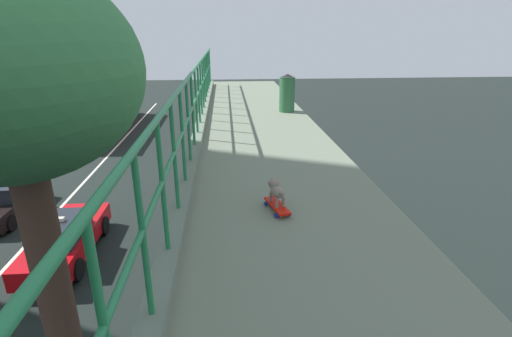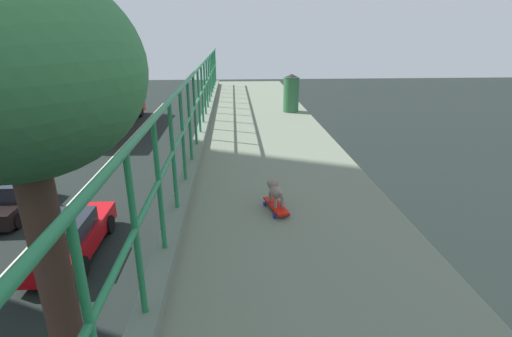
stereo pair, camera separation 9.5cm
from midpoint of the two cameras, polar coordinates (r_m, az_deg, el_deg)
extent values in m
cylinder|color=#227A48|center=(1.97, -22.24, -22.23)|extent=(0.04, 0.04, 1.20)
cylinder|color=#227A48|center=(2.63, -16.66, -10.00)|extent=(0.04, 0.04, 1.20)
cylinder|color=#227A48|center=(3.37, -13.63, -2.83)|extent=(0.04, 0.04, 1.20)
cylinder|color=#227A48|center=(4.14, -11.74, 1.71)|extent=(0.04, 0.04, 1.20)
cylinder|color=#227A48|center=(4.94, -10.45, 4.80)|extent=(0.04, 0.04, 1.20)
cylinder|color=#227A48|center=(5.75, -9.52, 7.02)|extent=(0.04, 0.04, 1.20)
cylinder|color=#227A48|center=(6.57, -8.81, 8.69)|extent=(0.04, 0.04, 1.20)
cylinder|color=#227A48|center=(7.40, -8.25, 9.99)|extent=(0.04, 0.04, 1.20)
cylinder|color=#227A48|center=(8.22, -7.80, 11.03)|extent=(0.04, 0.04, 1.20)
cylinder|color=#227A48|center=(9.05, -7.44, 11.88)|extent=(0.04, 0.04, 1.20)
cylinder|color=#227A48|center=(9.89, -7.13, 12.58)|extent=(0.04, 0.04, 1.20)
cylinder|color=#227A48|center=(10.72, -6.87, 13.18)|extent=(0.04, 0.04, 1.20)
cylinder|color=#227A48|center=(11.55, -6.64, 13.69)|extent=(0.04, 0.04, 1.20)
cylinder|color=#227A48|center=(12.39, -6.45, 14.13)|extent=(0.04, 0.04, 1.20)
cylinder|color=#227A48|center=(13.23, -6.28, 14.51)|extent=(0.04, 0.04, 1.20)
cylinder|color=#227A48|center=(14.06, -6.12, 14.85)|extent=(0.04, 0.04, 1.20)
cylinder|color=#227A48|center=(14.90, -5.99, 15.15)|extent=(0.04, 0.04, 1.20)
cube|color=red|center=(14.57, -25.86, -9.53)|extent=(1.67, 4.56, 0.65)
cube|color=#1E232B|center=(14.11, -26.58, -7.89)|extent=(1.37, 2.03, 0.55)
cube|color=silver|center=(13.96, -26.80, -6.63)|extent=(0.36, 0.16, 0.12)
cylinder|color=black|center=(15.54, -21.16, -7.84)|extent=(0.23, 0.69, 0.69)
cylinder|color=black|center=(16.10, -26.61, -7.69)|extent=(0.23, 0.69, 0.69)
cylinder|color=black|center=(13.29, -24.64, -13.41)|extent=(0.23, 0.69, 0.69)
cylinder|color=black|center=(13.94, -30.91, -12.91)|extent=(0.23, 0.69, 0.69)
cube|color=black|center=(18.80, -32.57, -4.34)|extent=(1.65, 3.93, 0.66)
cube|color=#1E232B|center=(18.69, -32.74, -2.38)|extent=(1.51, 1.85, 0.62)
cylinder|color=black|center=(17.44, -32.18, -6.72)|extent=(0.19, 0.63, 0.63)
cylinder|color=black|center=(19.59, -28.68, -3.29)|extent=(0.19, 0.63, 0.63)
cylinder|color=black|center=(20.32, -32.70, -3.26)|extent=(0.19, 0.63, 0.63)
cube|color=red|center=(31.70, -20.99, 8.98)|extent=(2.51, 11.85, 3.13)
cube|color=black|center=(31.61, -21.12, 9.95)|extent=(2.53, 10.91, 0.70)
cylinder|color=black|center=(35.56, -16.96, 8.28)|extent=(0.28, 0.96, 0.96)
cylinder|color=black|center=(36.19, -20.70, 8.06)|extent=(0.28, 0.96, 0.96)
cylinder|color=black|center=(28.58, -20.18, 5.16)|extent=(0.28, 0.96, 0.96)
cylinder|color=black|center=(29.36, -24.69, 4.92)|extent=(0.28, 0.96, 0.96)
cylinder|color=brown|center=(7.95, -27.36, -16.52)|extent=(0.59, 0.59, 5.66)
ellipsoid|color=#3D8249|center=(6.61, -32.85, 12.18)|extent=(3.87, 3.87, 3.18)
cube|color=red|center=(4.50, 3.67, -5.64)|extent=(0.27, 0.53, 0.02)
cylinder|color=#0C21AF|center=(4.68, 3.86, -5.08)|extent=(0.04, 0.06, 0.05)
cylinder|color=#0C21AF|center=(4.63, 1.94, -5.36)|extent=(0.04, 0.06, 0.05)
cylinder|color=#0C21AF|center=(4.41, 5.46, -6.82)|extent=(0.04, 0.06, 0.05)
cylinder|color=#0C21AF|center=(4.35, 3.44, -7.15)|extent=(0.04, 0.06, 0.05)
cylinder|color=gray|center=(4.58, 3.69, -4.14)|extent=(0.04, 0.04, 0.12)
cylinder|color=gray|center=(4.55, 2.73, -4.28)|extent=(0.04, 0.04, 0.12)
cylinder|color=gray|center=(4.42, 4.60, -5.10)|extent=(0.04, 0.04, 0.12)
cylinder|color=gray|center=(4.39, 3.60, -5.25)|extent=(0.04, 0.04, 0.12)
ellipsoid|color=gray|center=(4.45, 3.68, -3.56)|extent=(0.20, 0.28, 0.12)
sphere|color=gray|center=(4.52, 3.19, -2.32)|extent=(0.13, 0.13, 0.13)
ellipsoid|color=#91685E|center=(4.57, 2.93, -2.16)|extent=(0.06, 0.07, 0.04)
sphere|color=gray|center=(4.53, 3.78, -2.05)|extent=(0.06, 0.06, 0.06)
sphere|color=gray|center=(4.49, 2.61, -2.20)|extent=(0.06, 0.06, 0.06)
sphere|color=gray|center=(4.32, 4.34, -3.77)|extent=(0.06, 0.06, 0.06)
cylinder|color=#2F673E|center=(10.02, 5.61, 11.06)|extent=(0.40, 0.40, 0.89)
cone|color=black|center=(9.96, 5.70, 13.76)|extent=(0.41, 0.41, 0.10)
camera|label=1|loc=(0.05, -89.45, 0.20)|focal=26.47mm
camera|label=2|loc=(0.05, 90.55, -0.20)|focal=26.47mm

